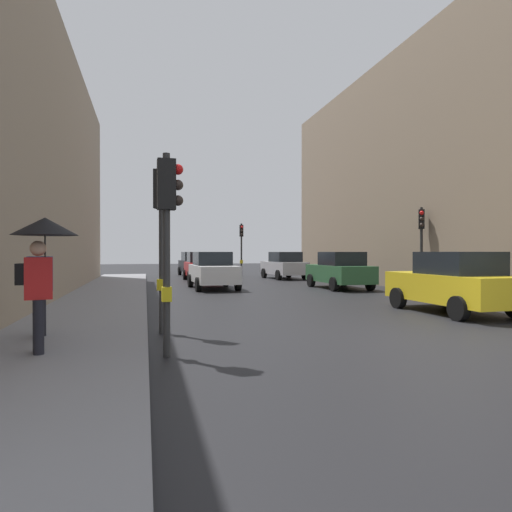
% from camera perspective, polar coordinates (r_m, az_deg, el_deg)
% --- Properties ---
extents(ground_plane, '(120.00, 120.00, 0.00)m').
position_cam_1_polar(ground_plane, '(9.99, 23.57, -9.64)').
color(ground_plane, black).
extents(sidewalk_kerb, '(2.92, 40.00, 0.16)m').
position_cam_1_polar(sidewalk_kerb, '(13.98, -19.71, -6.40)').
color(sidewalk_kerb, gray).
rests_on(sidewalk_kerb, ground).
extents(building_facade_right, '(12.00, 26.61, 11.74)m').
position_cam_1_polar(building_facade_right, '(27.20, 27.96, 9.15)').
color(building_facade_right, gray).
rests_on(building_facade_right, ground).
extents(traffic_light_mid_street, '(0.37, 0.44, 3.69)m').
position_cam_1_polar(traffic_light_mid_street, '(20.72, 20.25, 2.68)').
color(traffic_light_mid_street, '#2D2D2D').
rests_on(traffic_light_mid_street, ground).
extents(traffic_light_near_left, '(0.43, 0.25, 3.40)m').
position_cam_1_polar(traffic_light_near_left, '(7.66, -11.10, 4.93)').
color(traffic_light_near_left, '#2D2D2D').
rests_on(traffic_light_near_left, ground).
extents(traffic_light_far_median, '(0.25, 0.43, 3.81)m').
position_cam_1_polar(traffic_light_far_median, '(32.36, -1.86, 2.05)').
color(traffic_light_far_median, '#2D2D2D').
rests_on(traffic_light_far_median, ground).
extents(traffic_light_near_right, '(0.45, 0.33, 3.63)m').
position_cam_1_polar(traffic_light_near_right, '(9.89, -11.74, 4.84)').
color(traffic_light_near_right, '#2D2D2D').
rests_on(traffic_light_near_right, ground).
extents(car_dark_suv, '(2.24, 4.31, 1.76)m').
position_cam_1_polar(car_dark_suv, '(33.51, -7.82, -1.00)').
color(car_dark_suv, black).
rests_on(car_dark_suv, ground).
extents(car_white_compact, '(2.12, 4.25, 1.76)m').
position_cam_1_polar(car_white_compact, '(21.53, -5.50, -1.83)').
color(car_white_compact, silver).
rests_on(car_white_compact, ground).
extents(car_silver_hatchback, '(2.27, 4.33, 1.76)m').
position_cam_1_polar(car_silver_hatchback, '(29.47, 3.59, -1.20)').
color(car_silver_hatchback, '#BCBCC1').
rests_on(car_silver_hatchback, ground).
extents(car_green_estate, '(2.09, 4.24, 1.76)m').
position_cam_1_polar(car_green_estate, '(21.85, 10.58, -1.80)').
color(car_green_estate, '#2D6038').
rests_on(car_green_estate, ground).
extents(car_yellow_taxi, '(2.10, 4.24, 1.76)m').
position_cam_1_polar(car_yellow_taxi, '(14.08, 23.79, -3.10)').
color(car_yellow_taxi, yellow).
rests_on(car_yellow_taxi, ground).
extents(car_red_sedan, '(2.06, 4.22, 1.76)m').
position_cam_1_polar(car_red_sedan, '(27.56, -6.88, -1.32)').
color(car_red_sedan, red).
rests_on(car_red_sedan, ground).
extents(pedestrian_with_umbrella, '(1.00, 1.00, 2.14)m').
position_cam_1_polar(pedestrian_with_umbrella, '(7.84, -25.41, 1.10)').
color(pedestrian_with_umbrella, black).
rests_on(pedestrian_with_umbrella, sidewalk_kerb).
extents(pedestrian_with_grey_backpack, '(0.61, 0.36, 1.77)m').
position_cam_1_polar(pedestrian_with_grey_backpack, '(9.38, -25.98, -3.15)').
color(pedestrian_with_grey_backpack, black).
rests_on(pedestrian_with_grey_backpack, sidewalk_kerb).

